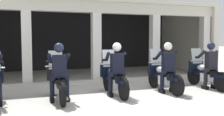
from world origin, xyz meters
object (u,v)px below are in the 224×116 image
at_px(police_officer_far_right, 210,61).
at_px(motorcycle_far_right, 204,73).
at_px(police_officer_left, 59,67).
at_px(motorcycle_right, 163,76).
at_px(motorcycle_center, 113,78).
at_px(motorcycle_left, 58,82).
at_px(police_officer_right, 168,63).
at_px(police_officer_center, 117,65).

bearing_deg(police_officer_far_right, motorcycle_far_right, 93.82).
relative_size(police_officer_left, motorcycle_right, 0.78).
bearing_deg(motorcycle_center, motorcycle_right, -0.04).
distance_m(motorcycle_left, police_officer_right, 3.40).
bearing_deg(motorcycle_left, police_officer_far_right, -6.73).
xyz_separation_m(police_officer_right, police_officer_far_right, (1.68, 0.04, 0.00)).
distance_m(motorcycle_center, police_officer_right, 1.77).
bearing_deg(motorcycle_far_right, police_officer_center, -171.41).
bearing_deg(police_officer_center, motorcycle_left, 175.57).
xyz_separation_m(motorcycle_left, police_officer_far_right, (5.05, -0.20, 0.44)).
bearing_deg(motorcycle_left, police_officer_left, -94.70).
xyz_separation_m(motorcycle_left, police_officer_left, (-0.00, -0.28, 0.44)).
xyz_separation_m(police_officer_left, police_officer_far_right, (5.05, 0.08, 0.00)).
relative_size(motorcycle_center, police_officer_far_right, 1.29).
xyz_separation_m(motorcycle_center, motorcycle_right, (1.68, -0.05, 0.00)).
height_order(motorcycle_center, police_officer_center, police_officer_center).
relative_size(police_officer_center, police_officer_far_right, 1.00).
relative_size(police_officer_center, motorcycle_far_right, 0.78).
distance_m(motorcycle_right, motorcycle_far_right, 1.68).
distance_m(police_officer_center, police_officer_right, 1.69).
distance_m(motorcycle_left, police_officer_far_right, 5.08).
bearing_deg(motorcycle_center, police_officer_center, -88.45).
distance_m(motorcycle_right, police_officer_right, 0.52).
relative_size(police_officer_right, police_officer_far_right, 1.00).
xyz_separation_m(police_officer_center, motorcycle_right, (1.69, 0.23, -0.44)).
height_order(motorcycle_right, motorcycle_far_right, same).
distance_m(police_officer_center, motorcycle_far_right, 3.41).
relative_size(police_officer_right, motorcycle_far_right, 0.78).
distance_m(motorcycle_center, police_officer_far_right, 3.41).
relative_size(motorcycle_right, motorcycle_far_right, 1.00).
xyz_separation_m(motorcycle_left, police_officer_right, (3.37, -0.24, 0.44)).
distance_m(police_officer_left, motorcycle_right, 3.41).
height_order(motorcycle_right, police_officer_right, police_officer_right).
xyz_separation_m(motorcycle_center, police_officer_right, (1.68, -0.34, 0.44)).
xyz_separation_m(police_officer_right, motorcycle_far_right, (1.69, 0.32, -0.44)).
distance_m(police_officer_center, police_officer_far_right, 3.37).
height_order(police_officer_right, motorcycle_far_right, police_officer_right).
height_order(police_officer_center, police_officer_right, same).
bearing_deg(police_officer_right, motorcycle_right, 84.60).
bearing_deg(motorcycle_left, police_officer_right, -8.49).
height_order(motorcycle_center, motorcycle_right, same).
bearing_deg(motorcycle_right, police_officer_right, -95.40).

